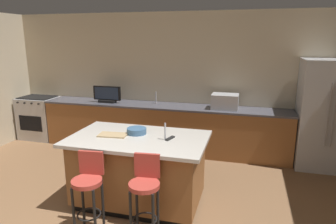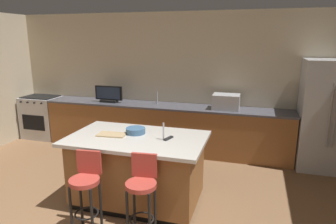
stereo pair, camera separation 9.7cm
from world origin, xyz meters
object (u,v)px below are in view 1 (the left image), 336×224
Objects in this scene: range_oven at (40,118)px; bar_stool_right at (145,190)px; fruit_bowl at (137,131)px; kitchen_island at (139,170)px; bar_stool_left at (88,187)px; cutting_board at (113,135)px; tv_monitor at (107,95)px; tv_remote at (170,138)px; refrigerator at (325,115)px; microwave at (225,102)px.

bar_stool_right reaches higher than range_oven.
fruit_bowl is at bearing 110.88° from bar_stool_right.
kitchen_island is 1.89× the size of bar_stool_left.
cutting_board is (-0.02, 0.71, 0.39)m from bar_stool_left.
range_oven is at bearing 178.29° from tv_monitor.
tv_remote is (0.75, 0.77, 0.39)m from bar_stool_left.
cutting_board reaches higher than kitchen_island.
tv_monitor is at bearing 179.96° from refrigerator.
tv_monitor is 0.61× the size of bar_stool_left.
microwave is at bearing 64.95° from kitchen_island.
bar_stool_right is at bearing -64.05° from kitchen_island.
tv_remote is at bearing 4.70° from cutting_board.
refrigerator is at bearing -1.87° from microwave.
tv_monitor is 3.41× the size of tv_remote.
fruit_bowl is at bearing -53.78° from tv_monitor.
tv_monitor is 1.56× the size of cutting_board.
tv_monitor is at bearing 126.22° from fruit_bowl.
refrigerator is 1.97× the size of bar_stool_left.
kitchen_island is 0.58m from cutting_board.
fruit_bowl is (-0.39, 0.80, 0.41)m from bar_stool_right.
cutting_board reaches higher than range_oven.
microwave reaches higher than fruit_bowl.
tv_monitor reaches higher than cutting_board.
range_oven is (-5.72, 0.05, -0.46)m from refrigerator.
range_oven is 4.35m from bar_stool_right.
kitchen_island is 0.63m from tv_remote.
microwave is at bearing 178.13° from refrigerator.
tv_remote reaches higher than bar_stool_right.
refrigerator reaches higher than microwave.
tv_remote reaches higher than range_oven.
refrigerator is 3.24m from fruit_bowl.
range_oven is 4.09m from microwave.
kitchen_island is at bearing 110.57° from bar_stool_right.
tv_monitor is at bearing 125.70° from kitchen_island.
bar_stool_left is 1.14m from tv_remote.
refrigerator is 4.00m from bar_stool_left.
cutting_board reaches higher than bar_stool_right.
bar_stool_left is (1.08, -2.69, -0.51)m from tv_monitor.
tv_monitor is 2.25m from cutting_board.
tv_monitor is at bearing 150.88° from tv_remote.
tv_monitor is 2.26m from fruit_bowl.
bar_stool_right is 0.98m from fruit_bowl.
fruit_bowl is 0.50m from tv_remote.
range_oven is 3.46m from cutting_board.
kitchen_island and range_oven have the same top height.
range_oven is 1.62× the size of tv_monitor.
cutting_board is at bearing 130.93° from bar_stool_right.
fruit_bowl is (3.04, -1.87, 0.51)m from range_oven.
bar_stool_left is at bearing -137.59° from refrigerator.
bar_stool_right is (-2.29, -2.62, -0.36)m from refrigerator.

